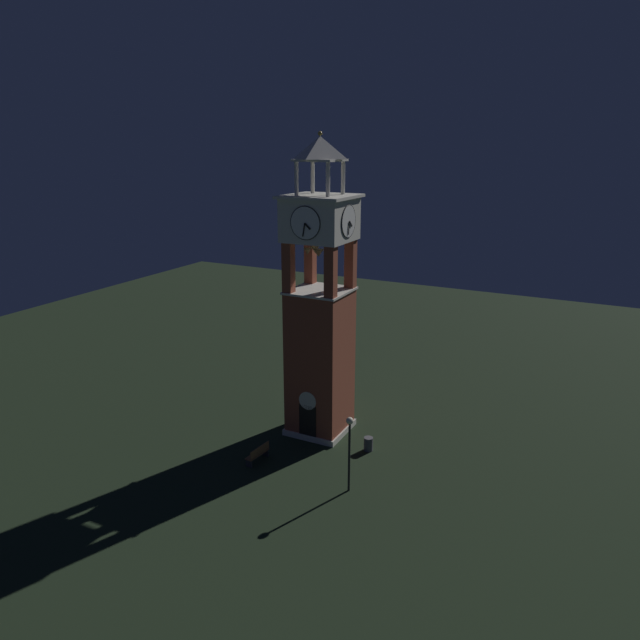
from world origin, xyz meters
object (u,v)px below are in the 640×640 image
at_px(clock_tower, 320,319).
at_px(lamp_post, 349,441).
at_px(park_bench, 258,454).
at_px(trash_bin, 368,444).

distance_m(clock_tower, lamp_post, 8.02).
height_order(park_bench, lamp_post, lamp_post).
relative_size(clock_tower, lamp_post, 4.30).
bearing_deg(trash_bin, park_bench, -141.70).
height_order(lamp_post, trash_bin, lamp_post).
bearing_deg(clock_tower, park_bench, -104.91).
xyz_separation_m(clock_tower, park_bench, (-1.31, -4.92, -6.57)).
xyz_separation_m(lamp_post, trash_bin, (-0.68, 4.23, -2.39)).
bearing_deg(lamp_post, clock_tower, 129.20).
xyz_separation_m(clock_tower, trash_bin, (3.61, -1.03, -6.66)).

